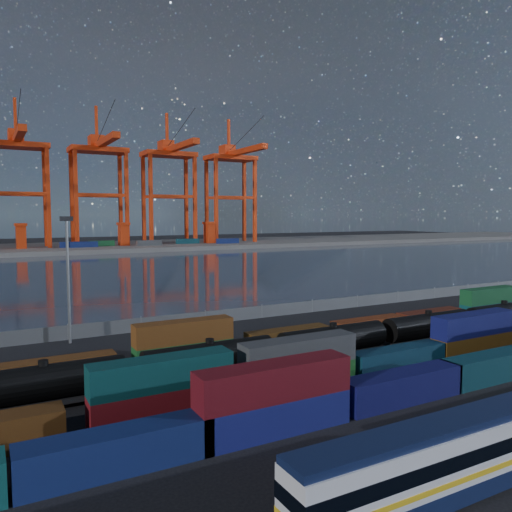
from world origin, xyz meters
TOP-DOWN VIEW (x-y plane):
  - ground at (0.00, 0.00)m, footprint 700.00×700.00m
  - harbor_water at (0.00, 105.00)m, footprint 700.00×700.00m
  - far_quay at (0.00, 210.00)m, footprint 700.00×70.00m
  - distant_mountains at (63.02, 1600.00)m, footprint 2470.00×1100.00m
  - container_row_south at (-13.44, -10.06)m, footprint 139.93×2.58m
  - container_row_mid at (5.02, -3.28)m, footprint 128.68×2.42m
  - container_row_north at (3.03, 10.34)m, footprint 140.65×2.31m
  - tanker_string at (11.13, 3.41)m, footprint 138.20×3.05m
  - waterfront_fence at (-0.00, 28.00)m, footprint 160.12×0.12m
  - yard_light_mast at (-30.00, 26.00)m, footprint 1.60×0.40m
  - gantry_cranes at (-7.50, 203.18)m, footprint 201.35×50.59m
  - quay_containers at (-11.00, 195.46)m, footprint 172.58×10.99m
  - straddle_carriers at (-2.50, 200.00)m, footprint 140.00×7.00m

SIDE VIEW (x-z plane):
  - ground at x=0.00m, z-range 0.00..0.00m
  - harbor_water at x=0.00m, z-range 0.01..0.01m
  - far_quay at x=0.00m, z-range 0.00..2.00m
  - waterfront_fence at x=0.00m, z-range -0.10..2.10m
  - container_row_north at x=3.03m, z-range -0.82..4.10m
  - container_row_mid at x=5.02m, z-range -0.55..4.60m
  - container_row_south at x=-13.44m, z-range -0.64..4.85m
  - tanker_string at x=11.13m, z-range 0.01..4.37m
  - quay_containers at x=-11.00m, z-range 2.00..4.60m
  - straddle_carriers at x=-2.50m, z-range 2.27..13.37m
  - yard_light_mast at x=-30.00m, z-range 1.00..17.60m
  - gantry_cranes at x=-7.50m, z-range 7.74..76.25m
  - distant_mountains at x=63.02m, z-range -39.71..480.29m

